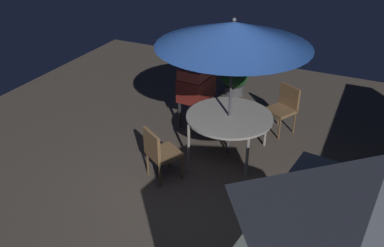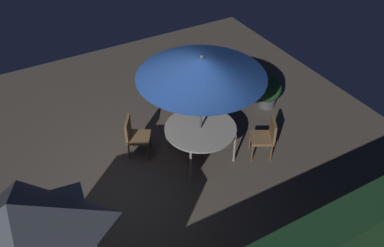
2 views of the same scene
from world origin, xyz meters
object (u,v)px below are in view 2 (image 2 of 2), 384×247
object	(u,v)px
chair_near_shed	(266,135)
potted_plant_by_shed	(268,90)
bbq_grill	(207,90)
chair_far_side	(135,135)
patio_table	(200,130)
patio_umbrella	(201,67)

from	to	relation	value
chair_near_shed	potted_plant_by_shed	size ratio (longest dim) A/B	1.11
bbq_grill	chair_far_side	size ratio (longest dim) A/B	1.33
patio_table	chair_near_shed	bearing A→B (deg)	151.27
patio_table	chair_far_side	xyz separation A→B (m)	(1.17, -0.71, -0.17)
bbq_grill	chair_far_side	xyz separation A→B (m)	(1.91, 0.25, -0.33)
patio_table	chair_far_side	world-z (taller)	chair_far_side
chair_far_side	bbq_grill	bearing A→B (deg)	-172.66
patio_table	chair_near_shed	world-z (taller)	chair_near_shed
chair_far_side	potted_plant_by_shed	xyz separation A→B (m)	(-3.51, -0.04, -0.08)
chair_far_side	potted_plant_by_shed	bearing A→B (deg)	-179.40
patio_umbrella	chair_near_shed	distance (m)	2.13
potted_plant_by_shed	chair_near_shed	bearing A→B (deg)	50.70
patio_umbrella	chair_near_shed	bearing A→B (deg)	151.27
bbq_grill	potted_plant_by_shed	xyz separation A→B (m)	(-1.60, 0.21, -0.41)
patio_table	bbq_grill	size ratio (longest dim) A/B	1.23
bbq_grill	potted_plant_by_shed	world-z (taller)	bbq_grill
bbq_grill	chair_near_shed	xyz separation A→B (m)	(-0.45, 1.61, -0.33)
patio_table	bbq_grill	bearing A→B (deg)	-127.76
patio_umbrella	chair_near_shed	xyz separation A→B (m)	(-1.20, 0.66, -1.64)
bbq_grill	potted_plant_by_shed	size ratio (longest dim) A/B	1.48
patio_umbrella	potted_plant_by_shed	xyz separation A→B (m)	(-2.35, -0.75, -1.72)
patio_umbrella	bbq_grill	xyz separation A→B (m)	(-0.74, -0.96, -1.31)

